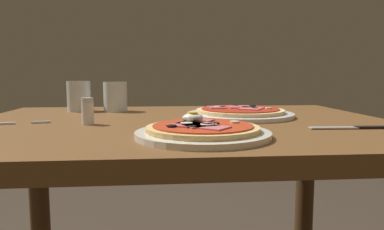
{
  "coord_description": "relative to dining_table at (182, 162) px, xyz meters",
  "views": [
    {
      "loc": [
        -0.06,
        -0.95,
        0.85
      ],
      "look_at": [
        0.02,
        -0.13,
        0.76
      ],
      "focal_mm": 33.38,
      "sensor_mm": 36.0,
      "label": 1
    }
  ],
  "objects": [
    {
      "name": "dining_table",
      "position": [
        0.0,
        0.0,
        0.0
      ],
      "size": [
        1.13,
        0.85,
        0.73
      ],
      "color": "brown",
      "rests_on": "ground"
    },
    {
      "name": "pizza_foreground",
      "position": [
        0.02,
        -0.25,
        0.13
      ],
      "size": [
        0.27,
        0.27,
        0.05
      ],
      "color": "silver",
      "rests_on": "dining_table"
    },
    {
      "name": "pizza_across_left",
      "position": [
        0.17,
        0.07,
        0.13
      ],
      "size": [
        0.31,
        0.31,
        0.03
      ],
      "color": "white",
      "rests_on": "dining_table"
    },
    {
      "name": "water_glass_near",
      "position": [
        -0.21,
        0.26,
        0.16
      ],
      "size": [
        0.08,
        0.08,
        0.1
      ],
      "color": "silver",
      "rests_on": "dining_table"
    },
    {
      "name": "water_glass_far",
      "position": [
        -0.33,
        0.28,
        0.16
      ],
      "size": [
        0.08,
        0.08,
        0.1
      ],
      "color": "silver",
      "rests_on": "dining_table"
    },
    {
      "name": "fork",
      "position": [
        -0.43,
        -0.03,
        0.12
      ],
      "size": [
        0.16,
        0.05,
        0.0
      ],
      "color": "silver",
      "rests_on": "dining_table"
    },
    {
      "name": "knife",
      "position": [
        0.39,
        -0.18,
        0.12
      ],
      "size": [
        0.2,
        0.03,
        0.01
      ],
      "color": "silver",
      "rests_on": "dining_table"
    },
    {
      "name": "salt_shaker",
      "position": [
        -0.24,
        -0.05,
        0.15
      ],
      "size": [
        0.03,
        0.03,
        0.07
      ],
      "color": "white",
      "rests_on": "dining_table"
    }
  ]
}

